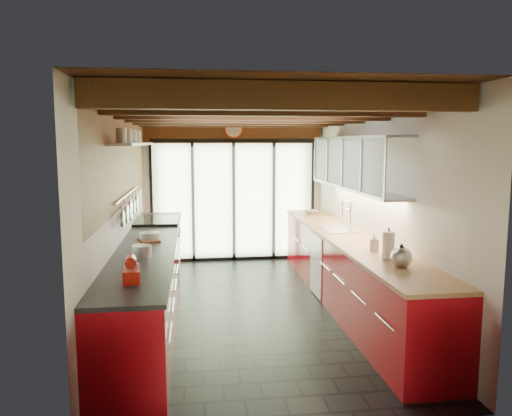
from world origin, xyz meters
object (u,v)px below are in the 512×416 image
at_px(stand_mixer, 131,271).
at_px(paper_towel, 388,246).
at_px(kettle, 401,256).
at_px(soap_bottle, 374,242).
at_px(bowl, 312,212).

xyz_separation_m(stand_mixer, paper_towel, (2.54, 0.51, 0.05)).
relative_size(kettle, soap_bottle, 1.29).
relative_size(stand_mixer, soap_bottle, 1.32).
height_order(kettle, soap_bottle, kettle).
relative_size(stand_mixer, bowl, 1.13).
distance_m(kettle, soap_bottle, 0.72).
height_order(stand_mixer, paper_towel, paper_towel).
relative_size(stand_mixer, paper_towel, 0.80).
bearing_deg(bowl, soap_bottle, -90.00).
relative_size(soap_bottle, bowl, 0.85).
xyz_separation_m(kettle, bowl, (0.00, 3.67, -0.08)).
bearing_deg(kettle, paper_towel, 90.00).
bearing_deg(kettle, stand_mixer, -175.92).
bearing_deg(kettle, soap_bottle, 90.00).
distance_m(paper_towel, bowl, 3.34).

